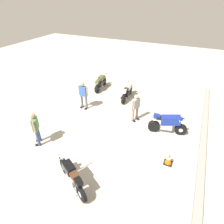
{
  "coord_description": "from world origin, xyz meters",
  "views": [
    {
      "loc": [
        7.5,
        3.46,
        6.28
      ],
      "look_at": [
        -0.28,
        -0.1,
        0.75
      ],
      "focal_mm": 30.39,
      "sensor_mm": 36.0,
      "label": 1
    }
  ],
  "objects_px": {
    "motorcycle_silver_cruiser": "(127,92)",
    "motorcycle_black_cruiser": "(72,176)",
    "person_in_gray_shirt": "(136,106)",
    "motorcycle_blue_sportbike": "(168,123)",
    "motorcycle_olive_vintage": "(101,83)",
    "person_in_blue_shirt": "(83,94)",
    "person_in_green_shirt": "(36,127)",
    "traffic_cone": "(169,159)"
  },
  "relations": [
    {
      "from": "motorcycle_silver_cruiser",
      "to": "person_in_blue_shirt",
      "type": "bearing_deg",
      "value": 135.68
    },
    {
      "from": "motorcycle_blue_sportbike",
      "to": "motorcycle_black_cruiser",
      "type": "relative_size",
      "value": 1.04
    },
    {
      "from": "person_in_gray_shirt",
      "to": "traffic_cone",
      "type": "xyz_separation_m",
      "value": [
        2.49,
        2.36,
        -0.65
      ]
    },
    {
      "from": "motorcycle_silver_cruiser",
      "to": "person_in_gray_shirt",
      "type": "xyz_separation_m",
      "value": [
        2.18,
        1.31,
        0.39
      ]
    },
    {
      "from": "traffic_cone",
      "to": "person_in_green_shirt",
      "type": "bearing_deg",
      "value": -77.66
    },
    {
      "from": "motorcycle_blue_sportbike",
      "to": "motorcycle_olive_vintage",
      "type": "bearing_deg",
      "value": 137.67
    },
    {
      "from": "motorcycle_blue_sportbike",
      "to": "motorcycle_black_cruiser",
      "type": "distance_m",
      "value": 5.38
    },
    {
      "from": "motorcycle_blue_sportbike",
      "to": "motorcycle_olive_vintage",
      "type": "relative_size",
      "value": 0.99
    },
    {
      "from": "motorcycle_blue_sportbike",
      "to": "person_in_green_shirt",
      "type": "height_order",
      "value": "person_in_green_shirt"
    },
    {
      "from": "motorcycle_black_cruiser",
      "to": "motorcycle_olive_vintage",
      "type": "relative_size",
      "value": 0.96
    },
    {
      "from": "motorcycle_silver_cruiser",
      "to": "person_in_gray_shirt",
      "type": "distance_m",
      "value": 2.57
    },
    {
      "from": "motorcycle_blue_sportbike",
      "to": "motorcycle_black_cruiser",
      "type": "height_order",
      "value": "motorcycle_blue_sportbike"
    },
    {
      "from": "motorcycle_black_cruiser",
      "to": "person_in_green_shirt",
      "type": "relative_size",
      "value": 1.09
    },
    {
      "from": "person_in_gray_shirt",
      "to": "person_in_blue_shirt",
      "type": "xyz_separation_m",
      "value": [
        0.06,
        -3.3,
        0.1
      ]
    },
    {
      "from": "motorcycle_black_cruiser",
      "to": "person_in_green_shirt",
      "type": "bearing_deg",
      "value": 4.99
    },
    {
      "from": "motorcycle_silver_cruiser",
      "to": "traffic_cone",
      "type": "distance_m",
      "value": 5.94
    },
    {
      "from": "person_in_green_shirt",
      "to": "person_in_blue_shirt",
      "type": "bearing_deg",
      "value": -130.41
    },
    {
      "from": "traffic_cone",
      "to": "motorcycle_silver_cruiser",
      "type": "bearing_deg",
      "value": -141.81
    },
    {
      "from": "motorcycle_blue_sportbike",
      "to": "person_in_green_shirt",
      "type": "xyz_separation_m",
      "value": [
        3.39,
        -5.44,
        0.39
      ]
    },
    {
      "from": "motorcycle_olive_vintage",
      "to": "traffic_cone",
      "type": "distance_m",
      "value": 8.01
    },
    {
      "from": "motorcycle_blue_sportbike",
      "to": "person_in_gray_shirt",
      "type": "distance_m",
      "value": 1.96
    },
    {
      "from": "motorcycle_olive_vintage",
      "to": "traffic_cone",
      "type": "xyz_separation_m",
      "value": [
        5.29,
        6.01,
        -0.23
      ]
    },
    {
      "from": "motorcycle_blue_sportbike",
      "to": "traffic_cone",
      "type": "distance_m",
      "value": 2.17
    },
    {
      "from": "person_in_gray_shirt",
      "to": "motorcycle_silver_cruiser",
      "type": "bearing_deg",
      "value": 147.44
    },
    {
      "from": "motorcycle_black_cruiser",
      "to": "person_in_gray_shirt",
      "type": "relative_size",
      "value": 1.16
    },
    {
      "from": "person_in_blue_shirt",
      "to": "traffic_cone",
      "type": "xyz_separation_m",
      "value": [
        2.43,
        5.67,
        -0.75
      ]
    },
    {
      "from": "motorcycle_blue_sportbike",
      "to": "person_in_gray_shirt",
      "type": "xyz_separation_m",
      "value": [
        -0.39,
        -1.89,
        0.31
      ]
    },
    {
      "from": "motorcycle_silver_cruiser",
      "to": "person_in_blue_shirt",
      "type": "distance_m",
      "value": 3.04
    },
    {
      "from": "motorcycle_black_cruiser",
      "to": "person_in_gray_shirt",
      "type": "height_order",
      "value": "person_in_gray_shirt"
    },
    {
      "from": "person_in_blue_shirt",
      "to": "traffic_cone",
      "type": "relative_size",
      "value": 3.29
    },
    {
      "from": "motorcycle_blue_sportbike",
      "to": "traffic_cone",
      "type": "height_order",
      "value": "motorcycle_blue_sportbike"
    },
    {
      "from": "motorcycle_blue_sportbike",
      "to": "person_in_gray_shirt",
      "type": "bearing_deg",
      "value": 156.03
    },
    {
      "from": "motorcycle_silver_cruiser",
      "to": "person_in_green_shirt",
      "type": "height_order",
      "value": "person_in_green_shirt"
    },
    {
      "from": "person_in_green_shirt",
      "to": "motorcycle_olive_vintage",
      "type": "bearing_deg",
      "value": -125.79
    },
    {
      "from": "motorcycle_olive_vintage",
      "to": "person_in_blue_shirt",
      "type": "height_order",
      "value": "person_in_blue_shirt"
    },
    {
      "from": "motorcycle_olive_vintage",
      "to": "traffic_cone",
      "type": "height_order",
      "value": "motorcycle_olive_vintage"
    },
    {
      "from": "motorcycle_silver_cruiser",
      "to": "motorcycle_black_cruiser",
      "type": "distance_m",
      "value": 7.3
    },
    {
      "from": "motorcycle_black_cruiser",
      "to": "traffic_cone",
      "type": "bearing_deg",
      "value": -109.93
    },
    {
      "from": "person_in_gray_shirt",
      "to": "motorcycle_black_cruiser",
      "type": "bearing_deg",
      "value": -71.6
    },
    {
      "from": "motorcycle_blue_sportbike",
      "to": "traffic_cone",
      "type": "bearing_deg",
      "value": -89.66
    },
    {
      "from": "motorcycle_blue_sportbike",
      "to": "motorcycle_olive_vintage",
      "type": "distance_m",
      "value": 6.39
    },
    {
      "from": "person_in_green_shirt",
      "to": "person_in_gray_shirt",
      "type": "height_order",
      "value": "person_in_green_shirt"
    }
  ]
}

